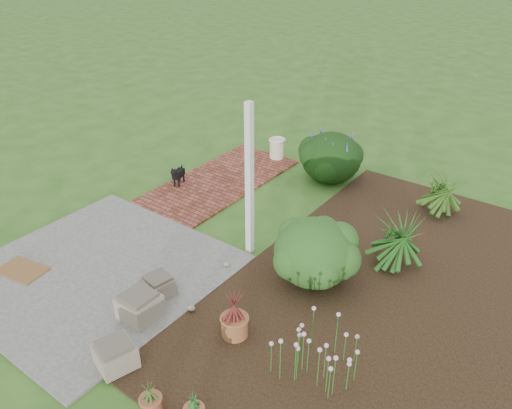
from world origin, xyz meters
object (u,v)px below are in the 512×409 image
Objects in this scene: evergreen_shrub at (314,251)px; stone_trough_near at (116,355)px; cream_ceramic_urn at (277,149)px; black_dog at (178,174)px.

stone_trough_near is at bearing -109.89° from evergreen_shrub.
cream_ceramic_urn is 0.37× the size of evergreen_shrub.
stone_trough_near is 0.94× the size of black_dog.
cream_ceramic_urn is at bearing 131.22° from evergreen_shrub.
black_dog is 0.39× the size of evergreen_shrub.
evergreen_shrub is at bearing 70.11° from stone_trough_near.
black_dog is (-2.73, 3.86, 0.10)m from stone_trough_near.
cream_ceramic_urn is (-1.89, 6.15, 0.07)m from stone_trough_near.
evergreen_shrub is at bearing -33.29° from black_dog.
stone_trough_near is 0.99× the size of cream_ceramic_urn.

